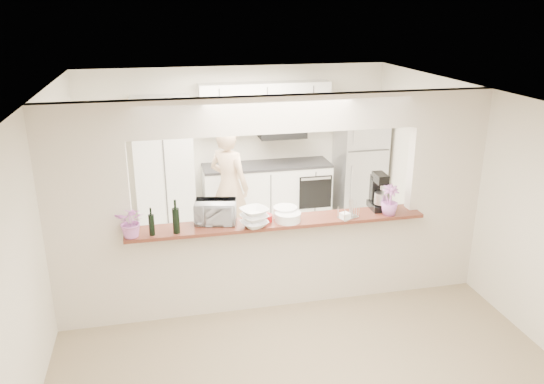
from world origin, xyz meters
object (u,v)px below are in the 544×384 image
object	(u,v)px
toaster_oven	(215,212)
stand_mixer	(378,193)
person	(229,187)
refrigerator	(360,164)

from	to	relation	value
toaster_oven	stand_mixer	size ratio (longest dim) A/B	1.02
toaster_oven	stand_mixer	bearing A→B (deg)	12.06
toaster_oven	person	bearing A→B (deg)	88.94
toaster_oven	stand_mixer	world-z (taller)	stand_mixer
stand_mixer	person	distance (m)	2.39
refrigerator	toaster_oven	bearing A→B (deg)	-136.61
refrigerator	stand_mixer	xyz separation A→B (m)	(-0.80, -2.58, 0.44)
toaster_oven	stand_mixer	distance (m)	1.95
toaster_oven	person	xyz separation A→B (m)	(0.40, 1.80, -0.33)
refrigerator	stand_mixer	distance (m)	2.74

